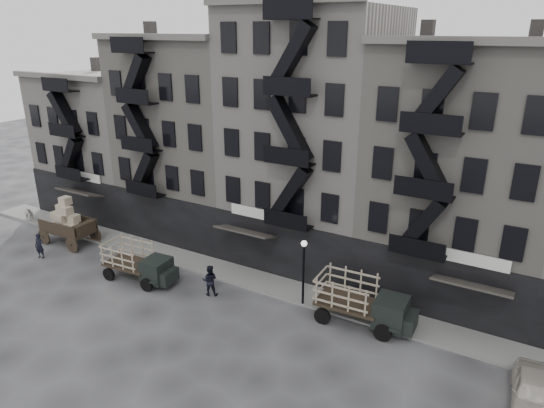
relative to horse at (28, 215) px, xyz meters
The scene contains 14 objects.
ground 23.51m from the horse, ahead, with size 140.00×140.00×0.00m, color #38383A.
sidewalk 23.39m from the horse, ahead, with size 55.00×2.50×0.15m, color slate.
building_west 9.56m from the horse, 65.12° to the left, with size 10.00×11.35×13.20m.
building_midwest 16.63m from the horse, 28.42° to the left, with size 10.00×11.35×16.20m.
building_center 25.66m from the horse, 17.19° to the left, with size 10.00×11.35×18.20m.
building_mideast 34.79m from the horse, 12.22° to the left, with size 10.00×11.35×16.20m.
lamp_post 26.43m from the horse, ahead, with size 0.36×0.36×4.28m.
horse is the anchor object (origin of this frame).
wagon 6.75m from the horse, ahead, with size 4.38×2.44×3.65m.
stake_truck_west 15.80m from the horse, ahead, with size 5.19×2.38×2.55m.
stake_truck_east 30.05m from the horse, ahead, with size 5.62×2.50×2.78m.
car_east 38.84m from the horse, ahead, with size 1.68×4.19×1.43m, color #BCB4A9.
pedestrian_west 7.97m from the horse, 28.55° to the right, with size 0.68×0.45×1.88m, color black.
pedestrian_mid 20.86m from the horse, ahead, with size 0.98×0.77×2.02m, color black.
Camera 1 is at (14.14, -20.23, 15.79)m, focal length 32.00 mm.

